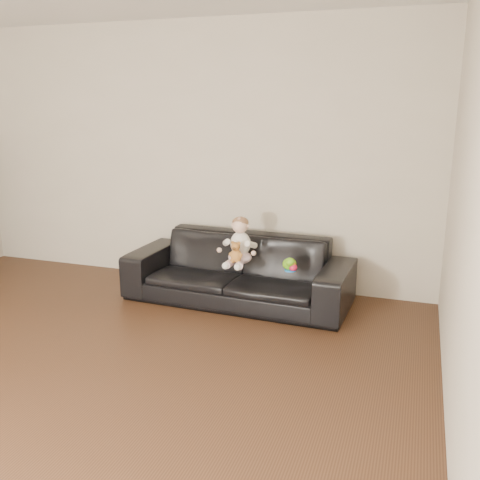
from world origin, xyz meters
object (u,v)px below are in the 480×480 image
(teddy_bear, at_px, (236,252))
(sofa, at_px, (238,270))
(toy_blue_disc, at_px, (290,270))
(baby, at_px, (240,243))
(toy_green, at_px, (289,264))
(toy_rattle, at_px, (293,267))

(teddy_bear, bearing_deg, sofa, 100.97)
(toy_blue_disc, bearing_deg, teddy_bear, -171.03)
(sofa, height_order, teddy_bear, teddy_bear)
(baby, xyz_separation_m, toy_blue_disc, (0.48, -0.06, -0.18))
(sofa, distance_m, baby, 0.31)
(baby, height_order, toy_blue_disc, baby)
(baby, bearing_deg, toy_green, -9.62)
(toy_green, distance_m, toy_blue_disc, 0.06)
(toy_green, relative_size, toy_blue_disc, 1.50)
(sofa, bearing_deg, teddy_bear, -72.68)
(toy_green, bearing_deg, toy_rattle, -46.79)
(toy_rattle, relative_size, toy_blue_disc, 0.73)
(sofa, xyz_separation_m, toy_green, (0.52, -0.13, 0.15))
(baby, relative_size, toy_rattle, 6.05)
(toy_green, bearing_deg, baby, 178.02)
(baby, relative_size, teddy_bear, 2.29)
(baby, bearing_deg, toy_rattle, -14.55)
(teddy_bear, height_order, toy_green, teddy_bear)
(toy_green, xyz_separation_m, toy_rattle, (0.04, -0.05, -0.01))
(sofa, height_order, toy_rattle, sofa)
(sofa, relative_size, baby, 4.82)
(sofa, height_order, toy_blue_disc, sofa)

